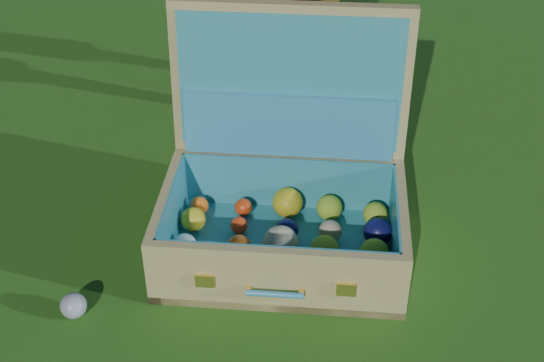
# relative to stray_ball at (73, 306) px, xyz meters

# --- Properties ---
(ground) EXTENTS (60.00, 60.00, 0.00)m
(ground) POSITION_rel_stray_ball_xyz_m (0.70, 0.01, -0.03)
(ground) COLOR #215114
(ground) RESTS_ON ground
(stray_ball) EXTENTS (0.06, 0.06, 0.06)m
(stray_ball) POSITION_rel_stray_ball_xyz_m (0.00, 0.00, 0.00)
(stray_ball) COLOR teal
(stray_ball) RESTS_ON ground
(suitcase) EXTENTS (0.76, 0.69, 0.60)m
(suitcase) POSITION_rel_stray_ball_xyz_m (0.57, 0.11, 0.14)
(suitcase) COLOR tan
(suitcase) RESTS_ON ground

